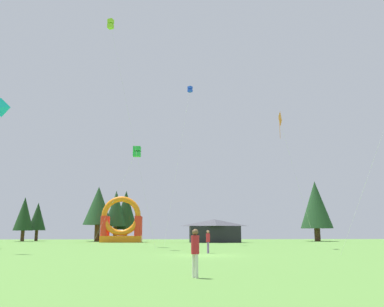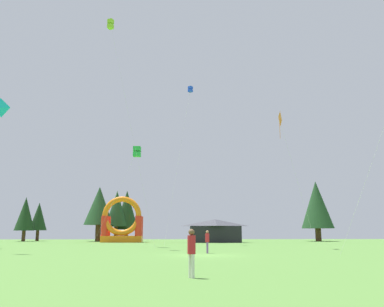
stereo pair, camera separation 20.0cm
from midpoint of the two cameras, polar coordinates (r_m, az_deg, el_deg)
ground_plane at (r=28.50m, az=1.81°, el=-14.12°), size 120.00×120.00×0.00m
kite_cyan_diamond at (r=36.50m, az=-25.27°, el=5.65°), size 2.37×2.43×11.96m
kite_blue_box at (r=55.87m, az=-0.15°, el=8.86°), size 3.61×3.75×21.06m
kite_orange_diamond at (r=43.21m, az=12.21°, el=4.62°), size 4.04×1.71×13.65m
kite_green_box at (r=45.23m, az=-7.61°, el=0.25°), size 5.03×0.85×10.85m
kite_lime_box at (r=46.45m, az=-11.21°, el=17.24°), size 5.65×2.81×24.03m
person_left_edge at (r=31.16m, az=2.36°, el=-12.00°), size 0.32×0.32×1.69m
person_midfield at (r=14.74m, az=0.33°, el=-13.22°), size 0.40×0.40×1.69m
inflatable_blue_arch at (r=63.91m, az=-9.71°, el=-9.99°), size 6.13×3.71×6.91m
festival_tent at (r=62.05m, az=3.35°, el=-10.79°), size 7.36×4.08×3.43m
tree_row_3 at (r=74.79m, az=-22.31°, el=-7.86°), size 3.25×3.25×7.37m
tree_row_4 at (r=76.51m, az=-20.67°, el=-8.29°), size 2.94×2.94×6.61m
tree_row_5 at (r=70.37m, az=-12.84°, el=-7.20°), size 4.84×4.84×9.08m
tree_row_6 at (r=72.35m, az=-10.44°, el=-7.65°), size 3.85×3.85×8.64m
tree_row_7 at (r=73.66m, az=-9.08°, el=-7.86°), size 4.20×4.20×8.80m
tree_row_8 at (r=73.06m, az=17.18°, el=-6.90°), size 5.40×5.40×10.14m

